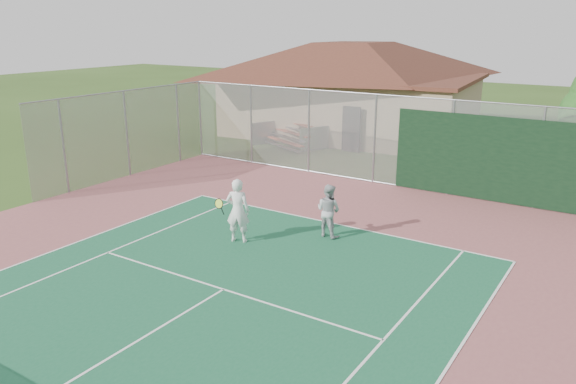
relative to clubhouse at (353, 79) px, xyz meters
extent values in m
cylinder|color=gray|center=(-3.57, -8.84, -1.33)|extent=(0.08, 0.08, 3.50)
cylinder|color=gray|center=(-0.57, -8.84, -1.33)|extent=(0.08, 0.08, 3.50)
cylinder|color=gray|center=(2.43, -8.84, -1.33)|extent=(0.08, 0.08, 3.50)
cylinder|color=gray|center=(5.43, -8.84, -1.33)|extent=(0.08, 0.08, 3.50)
cylinder|color=gray|center=(8.43, -8.84, -1.33)|extent=(0.08, 0.08, 3.50)
cylinder|color=gray|center=(11.43, -8.84, -1.33)|extent=(0.08, 0.08, 3.50)
cylinder|color=gray|center=(6.43, -8.84, 0.42)|extent=(20.00, 0.05, 0.05)
cylinder|color=gray|center=(6.43, -8.84, -3.03)|extent=(20.00, 0.05, 0.05)
cube|color=#999EA0|center=(6.43, -8.84, -1.33)|extent=(20.00, 0.02, 3.50)
cube|color=black|center=(11.43, -8.89, -1.53)|extent=(10.00, 0.04, 3.00)
cylinder|color=gray|center=(-3.57, -10.34, -1.33)|extent=(0.08, 0.08, 3.50)
cylinder|color=gray|center=(-3.57, -13.34, -1.33)|extent=(0.08, 0.08, 3.50)
cylinder|color=gray|center=(-3.57, -16.34, -1.33)|extent=(0.08, 0.08, 3.50)
cube|color=#999EA0|center=(-3.57, -13.34, -1.33)|extent=(0.02, 9.00, 3.50)
cube|color=tan|center=(0.00, 0.00, -1.48)|extent=(13.55, 9.73, 3.19)
cube|color=brown|center=(0.00, 0.00, 0.17)|extent=(14.13, 10.32, 0.19)
pyramid|color=brown|center=(0.00, 0.00, 2.03)|extent=(14.90, 10.71, 1.91)
cube|color=black|center=(2.13, -4.28, -1.96)|extent=(0.96, 0.06, 2.23)
cube|color=#B24529|center=(-0.99, -5.47, -2.71)|extent=(3.01, 1.56, 0.05)
cube|color=#B2B5BA|center=(-0.99, -5.73, -2.92)|extent=(2.99, 1.53, 0.04)
cube|color=#B24529|center=(-0.99, -4.89, -2.34)|extent=(3.01, 1.56, 0.05)
cube|color=#B2B5BA|center=(-0.99, -5.15, -2.55)|extent=(2.99, 1.53, 0.04)
cube|color=#B24529|center=(-0.99, -4.31, -1.97)|extent=(3.01, 1.56, 0.05)
cube|color=#B2B5BA|center=(-0.99, -4.57, -2.18)|extent=(2.99, 1.53, 0.04)
cube|color=#B2B5BA|center=(-2.47, -4.89, -2.50)|extent=(0.83, 1.76, 1.16)
cube|color=#B2B5BA|center=(0.48, -4.89, -2.50)|extent=(0.83, 1.76, 1.16)
imported|color=silver|center=(4.84, -16.80, -2.14)|extent=(0.80, 0.67, 1.88)
imported|color=#AAADAF|center=(6.81, -15.00, -2.28)|extent=(0.83, 0.68, 1.59)
camera|label=1|loc=(14.33, -28.78, 3.04)|focal=35.00mm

